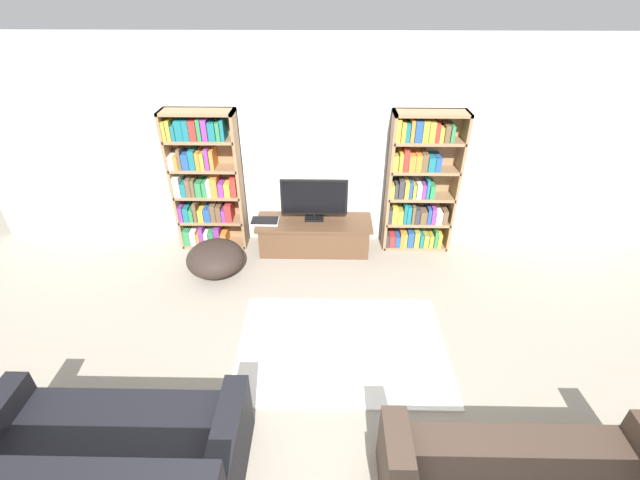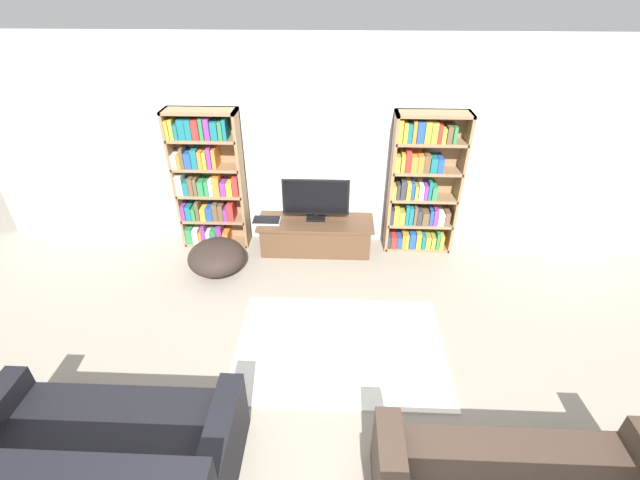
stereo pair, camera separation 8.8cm
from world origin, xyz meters
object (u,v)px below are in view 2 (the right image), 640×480
laptop (266,220)px  couch_left_sectional (101,461)px  tv_stand (316,235)px  television (316,199)px  beanbag_ottoman (217,257)px  bookshelf_right (421,186)px  bookshelf_left (208,181)px

laptop → couch_left_sectional: (-0.71, -3.10, -0.17)m
tv_stand → television: 0.51m
laptop → beanbag_ottoman: laptop is taller
bookshelf_right → beanbag_ottoman: 2.66m
bookshelf_left → couch_left_sectional: size_ratio=0.97×
bookshelf_left → bookshelf_right: 2.67m
bookshelf_right → tv_stand: size_ratio=1.22×
bookshelf_right → couch_left_sectional: 4.25m
bookshelf_left → couch_left_sectional: (0.03, -3.27, -0.63)m
beanbag_ottoman → laptop: bearing=41.4°
bookshelf_left → beanbag_ottoman: size_ratio=2.61×
couch_left_sectional → beanbag_ottoman: (0.16, 2.61, -0.08)m
tv_stand → bookshelf_right: bearing=6.0°
bookshelf_left → tv_stand: (1.37, -0.14, -0.69)m
television → beanbag_ottoman: television is taller
couch_left_sectional → laptop: bearing=77.1°
couch_left_sectional → beanbag_ottoman: size_ratio=2.68×
bookshelf_right → television: 1.32m
bookshelf_right → couch_left_sectional: (-2.64, -3.27, -0.60)m
tv_stand → couch_left_sectional: bearing=-113.2°
couch_left_sectional → beanbag_ottoman: bearing=86.6°
bookshelf_left → couch_left_sectional: bookshelf_left is taller
beanbag_ottoman → television: bearing=25.8°
beanbag_ottoman → bookshelf_right: bearing=14.8°
bookshelf_right → laptop: 1.99m
tv_stand → beanbag_ottoman: tv_stand is taller
bookshelf_right → beanbag_ottoman: bearing=-165.2°
bookshelf_left → couch_left_sectional: bearing=-89.5°
bookshelf_left → tv_stand: bookshelf_left is taller
laptop → tv_stand: bearing=2.7°
bookshelf_left → laptop: 0.89m
bookshelf_right → beanbag_ottoman: (-2.49, -0.66, -0.68)m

